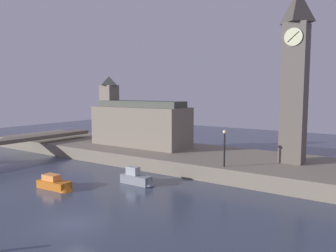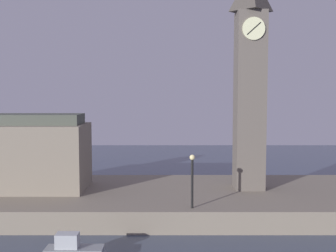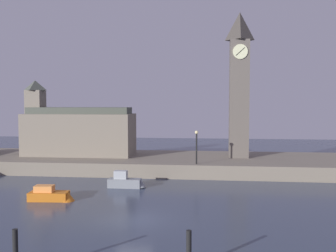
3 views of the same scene
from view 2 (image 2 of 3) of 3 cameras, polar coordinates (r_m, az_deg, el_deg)
far_embankment at (r=32.88m, az=-3.99°, el=-10.03°), size 70.00×12.00×1.50m
clock_tower at (r=33.07m, az=11.02°, el=6.64°), size 2.44×2.48×16.99m
streetlamp at (r=27.27m, az=3.20°, el=-6.64°), size 0.36×0.36×3.52m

